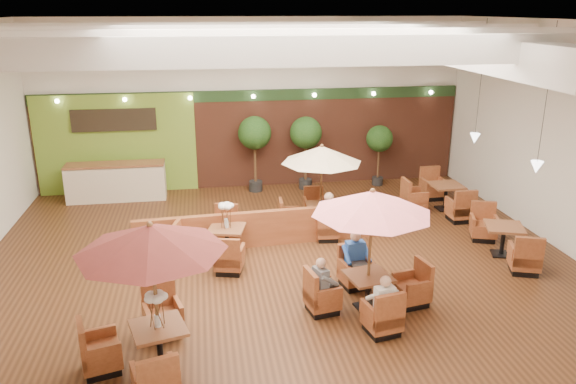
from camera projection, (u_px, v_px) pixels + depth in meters
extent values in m
plane|color=#381E0F|center=(279.00, 258.00, 13.57)|extent=(14.00, 14.00, 0.00)
cube|color=silver|center=(253.00, 104.00, 18.33)|extent=(14.00, 0.04, 5.50)
cube|color=silver|center=(345.00, 258.00, 7.08)|extent=(14.00, 0.04, 5.50)
cube|color=silver|center=(561.00, 137.00, 13.75)|extent=(0.04, 12.00, 5.50)
cube|color=white|center=(278.00, 20.00, 11.85)|extent=(14.00, 12.00, 0.04)
cube|color=brown|center=(253.00, 139.00, 18.64)|extent=(13.90, 0.10, 3.20)
cube|color=#1E3819|center=(253.00, 95.00, 18.18)|extent=(13.90, 0.12, 0.35)
cube|color=olive|center=(117.00, 144.00, 17.93)|extent=(5.00, 0.08, 3.20)
cube|color=black|center=(114.00, 120.00, 17.60)|extent=(2.60, 0.08, 0.70)
cube|color=white|center=(433.00, 46.00, 12.54)|extent=(0.60, 11.00, 0.60)
cube|color=white|center=(316.00, 51.00, 8.20)|extent=(13.60, 0.12, 0.45)
cube|color=white|center=(287.00, 41.00, 10.74)|extent=(13.60, 0.12, 0.45)
cube|color=white|center=(270.00, 35.00, 13.18)|extent=(13.60, 0.12, 0.45)
cube|color=white|center=(258.00, 30.00, 15.71)|extent=(13.60, 0.12, 0.45)
cylinder|color=black|center=(547.00, 97.00, 12.27)|extent=(0.01, 0.01, 3.20)
cone|color=white|center=(536.00, 167.00, 12.77)|extent=(0.28, 0.28, 0.28)
cylinder|color=black|center=(481.00, 80.00, 15.09)|extent=(0.01, 0.01, 3.20)
cone|color=white|center=(475.00, 138.00, 15.59)|extent=(0.28, 0.28, 0.28)
sphere|color=#FFEAC6|center=(57.00, 101.00, 17.06)|extent=(0.14, 0.14, 0.14)
sphere|color=#FFEAC6|center=(125.00, 100.00, 17.36)|extent=(0.14, 0.14, 0.14)
sphere|color=#FFEAC6|center=(190.00, 98.00, 17.66)|extent=(0.14, 0.14, 0.14)
sphere|color=#FFEAC6|center=(253.00, 96.00, 17.96)|extent=(0.14, 0.14, 0.14)
sphere|color=#FFEAC6|center=(314.00, 95.00, 18.26)|extent=(0.14, 0.14, 0.14)
sphere|color=#FFEAC6|center=(374.00, 94.00, 18.56)|extent=(0.14, 0.14, 0.14)
sphere|color=#FFEAC6|center=(431.00, 92.00, 18.85)|extent=(0.14, 0.14, 0.14)
cube|color=beige|center=(117.00, 183.00, 17.52)|extent=(3.00, 0.70, 1.10)
cube|color=brown|center=(115.00, 164.00, 17.33)|extent=(3.00, 0.75, 0.06)
cube|color=brown|center=(268.00, 228.00, 14.18)|extent=(6.64, 0.60, 0.92)
cube|color=brown|center=(158.00, 328.00, 9.26)|extent=(1.05, 1.05, 0.06)
cylinder|color=black|center=(160.00, 346.00, 9.37)|extent=(0.10, 0.10, 0.66)
cube|color=black|center=(161.00, 364.00, 9.48)|extent=(0.56, 0.56, 0.04)
cube|color=brown|center=(149.00, 380.00, 8.16)|extent=(0.63, 0.26, 0.70)
cube|color=brown|center=(136.00, 380.00, 8.32)|extent=(0.23, 0.55, 0.28)
cube|color=brown|center=(175.00, 370.00, 8.55)|extent=(0.23, 0.55, 0.28)
cube|color=brown|center=(163.00, 320.00, 10.29)|extent=(0.77, 0.77, 0.32)
cube|color=brown|center=(166.00, 299.00, 10.44)|extent=(0.63, 0.26, 0.70)
cube|color=brown|center=(178.00, 307.00, 10.34)|extent=(0.23, 0.55, 0.28)
cube|color=brown|center=(146.00, 314.00, 10.11)|extent=(0.23, 0.55, 0.28)
cube|color=black|center=(164.00, 331.00, 10.36)|extent=(0.68, 0.68, 0.14)
cube|color=brown|center=(101.00, 355.00, 9.25)|extent=(0.77, 0.77, 0.32)
cube|color=brown|center=(114.00, 340.00, 9.13)|extent=(0.26, 0.63, 0.70)
cube|color=brown|center=(98.00, 336.00, 9.44)|extent=(0.55, 0.23, 0.28)
cube|color=brown|center=(102.00, 354.00, 8.94)|extent=(0.55, 0.23, 0.28)
cube|color=black|center=(102.00, 367.00, 9.32)|extent=(0.68, 0.68, 0.14)
cylinder|color=brown|center=(156.00, 299.00, 9.09)|extent=(0.06, 0.06, 2.51)
cone|color=#501B17|center=(151.00, 238.00, 8.76)|extent=(2.41, 2.41, 0.45)
sphere|color=brown|center=(150.00, 224.00, 8.69)|extent=(0.10, 0.10, 0.10)
cylinder|color=silver|center=(158.00, 321.00, 9.22)|extent=(0.10, 0.10, 0.22)
cube|color=brown|center=(368.00, 276.00, 11.09)|extent=(0.97, 0.97, 0.06)
cylinder|color=black|center=(368.00, 292.00, 11.20)|extent=(0.10, 0.10, 0.64)
cube|color=black|center=(367.00, 307.00, 11.30)|extent=(0.51, 0.51, 0.04)
cube|color=brown|center=(382.00, 319.00, 10.35)|extent=(0.71, 0.71, 0.31)
cube|color=brown|center=(385.00, 312.00, 10.02)|extent=(0.61, 0.21, 0.68)
cube|color=brown|center=(369.00, 312.00, 10.20)|extent=(0.18, 0.54, 0.27)
cube|color=brown|center=(396.00, 307.00, 10.38)|extent=(0.18, 0.54, 0.27)
cube|color=black|center=(381.00, 329.00, 10.42)|extent=(0.63, 0.63, 0.14)
cube|color=brown|center=(355.00, 274.00, 12.09)|extent=(0.71, 0.71, 0.31)
cube|color=brown|center=(355.00, 257.00, 12.24)|extent=(0.61, 0.21, 0.68)
cube|color=brown|center=(367.00, 264.00, 12.12)|extent=(0.18, 0.54, 0.27)
cube|color=brown|center=(343.00, 268.00, 11.93)|extent=(0.18, 0.54, 0.27)
cube|color=black|center=(355.00, 283.00, 12.16)|extent=(0.63, 0.63, 0.14)
cube|color=brown|center=(322.00, 298.00, 11.08)|extent=(0.71, 0.71, 0.31)
cube|color=brown|center=(335.00, 285.00, 10.98)|extent=(0.21, 0.61, 0.68)
cube|color=brown|center=(317.00, 283.00, 11.27)|extent=(0.54, 0.18, 0.27)
cube|color=brown|center=(328.00, 296.00, 10.77)|extent=(0.54, 0.18, 0.27)
cube|color=black|center=(322.00, 308.00, 11.15)|extent=(0.63, 0.63, 0.14)
cube|color=brown|center=(412.00, 291.00, 11.36)|extent=(0.71, 0.71, 0.31)
cube|color=brown|center=(400.00, 278.00, 11.27)|extent=(0.21, 0.61, 0.68)
cube|color=brown|center=(420.00, 289.00, 11.04)|extent=(0.54, 0.18, 0.27)
cube|color=brown|center=(405.00, 277.00, 11.55)|extent=(0.54, 0.18, 0.27)
cube|color=black|center=(411.00, 301.00, 11.43)|extent=(0.63, 0.63, 0.14)
cylinder|color=brown|center=(370.00, 252.00, 10.93)|extent=(0.06, 0.06, 2.44)
cone|color=#D76870|center=(372.00, 202.00, 10.60)|extent=(2.34, 2.34, 0.45)
sphere|color=brown|center=(373.00, 191.00, 10.53)|extent=(0.10, 0.10, 0.10)
cube|color=brown|center=(321.00, 205.00, 15.23)|extent=(0.83, 0.83, 0.05)
cylinder|color=black|center=(320.00, 216.00, 15.33)|extent=(0.09, 0.09, 0.60)
cube|color=black|center=(320.00, 227.00, 15.43)|extent=(0.44, 0.44, 0.04)
cube|color=brown|center=(327.00, 230.00, 14.54)|extent=(0.60, 0.60, 0.29)
cube|color=brown|center=(330.00, 224.00, 14.24)|extent=(0.57, 0.13, 0.63)
cube|color=brown|center=(318.00, 224.00, 14.46)|extent=(0.11, 0.50, 0.25)
cube|color=brown|center=(338.00, 223.00, 14.50)|extent=(0.11, 0.50, 0.25)
cube|color=black|center=(327.00, 237.00, 14.61)|extent=(0.54, 0.54, 0.13)
cube|color=brown|center=(314.00, 208.00, 16.15)|extent=(0.60, 0.60, 0.29)
cube|color=brown|center=(312.00, 196.00, 16.28)|extent=(0.57, 0.13, 0.63)
cube|color=brown|center=(323.00, 202.00, 16.11)|extent=(0.11, 0.50, 0.25)
cube|color=brown|center=(305.00, 202.00, 16.08)|extent=(0.11, 0.50, 0.25)
cube|color=black|center=(314.00, 215.00, 16.22)|extent=(0.54, 0.54, 0.13)
cube|color=brown|center=(290.00, 220.00, 15.22)|extent=(0.60, 0.60, 0.29)
cube|color=brown|center=(298.00, 210.00, 15.19)|extent=(0.13, 0.57, 0.63)
cube|color=brown|center=(289.00, 211.00, 15.41)|extent=(0.50, 0.11, 0.25)
cube|color=brown|center=(290.00, 217.00, 14.91)|extent=(0.50, 0.11, 0.25)
cube|color=black|center=(290.00, 227.00, 15.28)|extent=(0.54, 0.54, 0.13)
cylinder|color=brown|center=(321.00, 189.00, 15.08)|extent=(0.06, 0.06, 2.26)
cone|color=#CBB58E|center=(322.00, 154.00, 14.78)|extent=(2.17, 2.17, 0.45)
sphere|color=brown|center=(322.00, 146.00, 14.71)|extent=(0.10, 0.10, 0.10)
cube|color=brown|center=(227.00, 229.00, 13.48)|extent=(1.01, 1.01, 0.06)
cylinder|color=black|center=(227.00, 242.00, 13.59)|extent=(0.10, 0.10, 0.64)
cube|color=black|center=(228.00, 255.00, 13.70)|extent=(0.54, 0.54, 0.04)
cube|color=brown|center=(229.00, 260.00, 12.74)|extent=(0.74, 0.74, 0.31)
cube|color=brown|center=(232.00, 253.00, 12.43)|extent=(0.61, 0.25, 0.68)
cube|color=brown|center=(217.00, 252.00, 12.71)|extent=(0.21, 0.54, 0.27)
cube|color=brown|center=(241.00, 253.00, 12.66)|extent=(0.21, 0.54, 0.27)
cube|color=black|center=(230.00, 269.00, 12.81)|extent=(0.65, 0.65, 0.14)
cube|color=brown|center=(225.00, 230.00, 14.48)|extent=(0.74, 0.74, 0.31)
cube|color=brown|center=(222.00, 216.00, 14.61)|extent=(0.61, 0.25, 0.68)
cube|color=brown|center=(236.00, 223.00, 14.40)|extent=(0.21, 0.54, 0.27)
cube|color=brown|center=(214.00, 223.00, 14.45)|extent=(0.21, 0.54, 0.27)
cube|color=black|center=(225.00, 238.00, 14.55)|extent=(0.65, 0.65, 0.14)
cube|color=brown|center=(188.00, 247.00, 13.47)|extent=(0.74, 0.74, 0.31)
cube|color=brown|center=(198.00, 234.00, 13.48)|extent=(0.25, 0.61, 0.68)
cube|color=brown|center=(191.00, 235.00, 13.68)|extent=(0.54, 0.21, 0.27)
cube|color=brown|center=(185.00, 244.00, 13.15)|extent=(0.54, 0.21, 0.27)
cube|color=black|center=(189.00, 255.00, 13.54)|extent=(0.65, 0.65, 0.14)
cylinder|color=silver|center=(226.00, 223.00, 13.44)|extent=(0.10, 0.10, 0.22)
cube|color=brown|center=(505.00, 227.00, 13.51)|extent=(1.10, 1.10, 0.06)
cylinder|color=black|center=(503.00, 241.00, 13.62)|extent=(0.10, 0.10, 0.67)
cube|color=black|center=(501.00, 254.00, 13.73)|extent=(0.58, 0.58, 0.04)
cube|color=brown|center=(524.00, 260.00, 12.73)|extent=(0.80, 0.80, 0.33)
cube|color=brown|center=(536.00, 252.00, 12.42)|extent=(0.63, 0.30, 0.71)
cube|color=brown|center=(512.00, 251.00, 12.72)|extent=(0.26, 0.56, 0.28)
cube|color=brown|center=(539.00, 253.00, 12.62)|extent=(0.26, 0.56, 0.28)
cube|color=black|center=(523.00, 269.00, 12.81)|extent=(0.71, 0.71, 0.14)
cube|color=brown|center=(483.00, 229.00, 14.55)|extent=(0.80, 0.80, 0.33)
cube|color=brown|center=(477.00, 214.00, 14.67)|extent=(0.63, 0.30, 0.71)
cube|color=brown|center=(496.00, 222.00, 14.43)|extent=(0.26, 0.56, 0.28)
cube|color=brown|center=(472.00, 221.00, 14.53)|extent=(0.26, 0.56, 0.28)
cube|color=black|center=(482.00, 237.00, 14.62)|extent=(0.71, 0.71, 0.14)
cube|color=brown|center=(447.00, 185.00, 16.61)|extent=(0.90, 0.90, 0.06)
cylinder|color=black|center=(445.00, 197.00, 16.72)|extent=(0.10, 0.10, 0.69)
cube|color=black|center=(444.00, 209.00, 16.83)|extent=(0.48, 0.48, 0.04)
cube|color=brown|center=(460.00, 211.00, 15.81)|extent=(0.66, 0.66, 0.33)
cube|color=brown|center=(465.00, 203.00, 15.46)|extent=(0.65, 0.11, 0.73)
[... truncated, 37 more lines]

